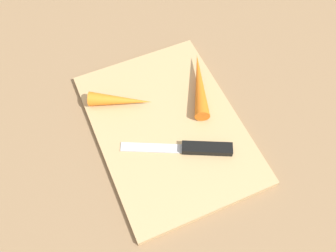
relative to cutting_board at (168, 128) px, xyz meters
name	(u,v)px	position (x,y,z in m)	size (l,w,h in m)	color
ground_plane	(168,129)	(0.00, 0.00, -0.01)	(1.40, 1.40, 0.00)	#8C6D4C
cutting_board	(168,128)	(0.00, 0.00, 0.00)	(0.36, 0.26, 0.01)	tan
knife	(200,148)	(0.07, 0.03, 0.01)	(0.11, 0.19, 0.01)	#B7B7BC
carrot_short	(120,100)	(-0.08, -0.06, 0.02)	(0.03, 0.03, 0.12)	orange
carrot_long	(200,84)	(-0.05, 0.09, 0.02)	(0.03, 0.03, 0.15)	orange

